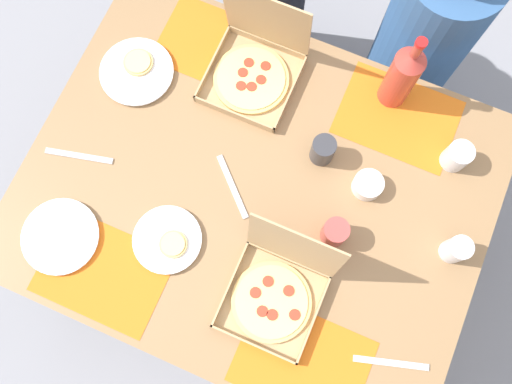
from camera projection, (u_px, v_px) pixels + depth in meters
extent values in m
plane|color=gray|center=(256.00, 235.00, 2.35)|extent=(6.00, 6.00, 0.00)
cylinder|color=#3F3328|center=(44.00, 272.00, 1.95)|extent=(0.07, 0.07, 0.73)
cylinder|color=#3F3328|center=(160.00, 49.00, 2.16)|extent=(0.07, 0.07, 0.73)
cylinder|color=#3F3328|center=(458.00, 168.00, 2.04)|extent=(0.07, 0.07, 0.73)
cube|color=#936D47|center=(256.00, 193.00, 1.62)|extent=(1.38, 1.09, 0.03)
cube|color=orange|center=(103.00, 272.00, 1.55)|extent=(0.36, 0.26, 0.00)
cube|color=orange|center=(303.00, 361.00, 1.49)|extent=(0.36, 0.26, 0.00)
cube|color=orange|center=(216.00, 46.00, 1.73)|extent=(0.36, 0.26, 0.00)
cube|color=orange|center=(398.00, 117.00, 1.67)|extent=(0.36, 0.26, 0.00)
cube|color=tan|center=(271.00, 302.00, 1.53)|extent=(0.26, 0.26, 0.01)
cube|color=tan|center=(230.00, 284.00, 1.52)|extent=(0.01, 0.26, 0.03)
cube|color=tan|center=(313.00, 320.00, 1.50)|extent=(0.01, 0.26, 0.03)
cube|color=tan|center=(254.00, 345.00, 1.48)|extent=(0.26, 0.01, 0.03)
cube|color=tan|center=(289.00, 260.00, 1.54)|extent=(0.26, 0.01, 0.03)
cylinder|color=#E0B76B|center=(271.00, 302.00, 1.52)|extent=(0.23, 0.23, 0.01)
cylinder|color=#EFD67F|center=(271.00, 302.00, 1.51)|extent=(0.21, 0.21, 0.00)
cylinder|color=red|center=(295.00, 315.00, 1.50)|extent=(0.03, 0.03, 0.00)
cylinder|color=red|center=(289.00, 291.00, 1.52)|extent=(0.03, 0.03, 0.00)
cylinder|color=red|center=(268.00, 281.00, 1.52)|extent=(0.03, 0.03, 0.00)
cylinder|color=red|center=(255.00, 293.00, 1.51)|extent=(0.03, 0.03, 0.00)
cylinder|color=red|center=(262.00, 311.00, 1.50)|extent=(0.03, 0.03, 0.00)
cylinder|color=red|center=(272.00, 315.00, 1.50)|extent=(0.03, 0.03, 0.00)
cube|color=tan|center=(294.00, 247.00, 1.40)|extent=(0.26, 0.03, 0.26)
cube|color=tan|center=(251.00, 81.00, 1.70)|extent=(0.27, 0.27, 0.01)
cube|color=tan|center=(212.00, 63.00, 1.69)|extent=(0.01, 0.27, 0.03)
cube|color=tan|center=(290.00, 93.00, 1.67)|extent=(0.01, 0.27, 0.03)
cube|color=tan|center=(234.00, 114.00, 1.65)|extent=(0.27, 0.01, 0.03)
cube|color=tan|center=(268.00, 43.00, 1.71)|extent=(0.27, 0.01, 0.03)
cylinder|color=#E0B76B|center=(251.00, 79.00, 1.69)|extent=(0.24, 0.24, 0.01)
cylinder|color=#EFD67F|center=(251.00, 78.00, 1.68)|extent=(0.21, 0.21, 0.00)
cylinder|color=red|center=(261.00, 80.00, 1.68)|extent=(0.03, 0.03, 0.00)
cylinder|color=red|center=(266.00, 66.00, 1.69)|extent=(0.03, 0.03, 0.00)
cylinder|color=red|center=(249.00, 63.00, 1.69)|extent=(0.03, 0.03, 0.00)
cylinder|color=red|center=(243.00, 72.00, 1.68)|extent=(0.03, 0.03, 0.00)
cylinder|color=red|center=(241.00, 86.00, 1.67)|extent=(0.03, 0.03, 0.00)
cylinder|color=red|center=(252.00, 87.00, 1.67)|extent=(0.03, 0.03, 0.00)
cube|color=tan|center=(267.00, 20.00, 1.56)|extent=(0.27, 0.04, 0.27)
cylinder|color=white|center=(137.00, 73.00, 1.70)|extent=(0.23, 0.23, 0.01)
cylinder|color=white|center=(136.00, 71.00, 1.69)|extent=(0.23, 0.23, 0.01)
cylinder|color=#E0B76B|center=(138.00, 62.00, 1.69)|extent=(0.09, 0.09, 0.01)
cylinder|color=#EFD67F|center=(138.00, 61.00, 1.69)|extent=(0.08, 0.08, 0.00)
cylinder|color=white|center=(168.00, 240.00, 1.57)|extent=(0.19, 0.19, 0.01)
cylinder|color=white|center=(167.00, 240.00, 1.56)|extent=(0.20, 0.20, 0.01)
cylinder|color=#E0B76B|center=(173.00, 244.00, 1.55)|extent=(0.08, 0.08, 0.01)
cylinder|color=#EFD67F|center=(173.00, 244.00, 1.55)|extent=(0.07, 0.07, 0.00)
cylinder|color=white|center=(61.00, 237.00, 1.57)|extent=(0.22, 0.22, 0.01)
cylinder|color=white|center=(60.00, 236.00, 1.56)|extent=(0.23, 0.23, 0.01)
cylinder|color=#B2382D|center=(400.00, 79.00, 1.58)|extent=(0.09, 0.09, 0.22)
cone|color=#B2382D|center=(413.00, 58.00, 1.46)|extent=(0.09, 0.09, 0.04)
cylinder|color=#B2382D|center=(418.00, 49.00, 1.41)|extent=(0.03, 0.03, 0.06)
cylinder|color=red|center=(421.00, 43.00, 1.38)|extent=(0.03, 0.03, 0.01)
cylinder|color=silver|center=(456.00, 249.00, 1.52)|extent=(0.07, 0.07, 0.09)
cylinder|color=silver|center=(457.00, 156.00, 1.59)|extent=(0.08, 0.08, 0.09)
cylinder|color=#333338|center=(323.00, 150.00, 1.59)|extent=(0.07, 0.07, 0.10)
cylinder|color=#BF4742|center=(335.00, 232.00, 1.53)|extent=(0.07, 0.07, 0.09)
cylinder|color=white|center=(368.00, 185.00, 1.59)|extent=(0.09, 0.09, 0.05)
cube|color=#B7B7BC|center=(79.00, 156.00, 1.64)|extent=(0.21, 0.07, 0.00)
cube|color=#B7B7BC|center=(391.00, 363.00, 1.49)|extent=(0.21, 0.08, 0.00)
cube|color=#B7B7BC|center=(232.00, 186.00, 1.61)|extent=(0.16, 0.16, 0.00)
cylinder|color=#33598C|center=(415.00, 53.00, 2.04)|extent=(0.32, 0.32, 0.95)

